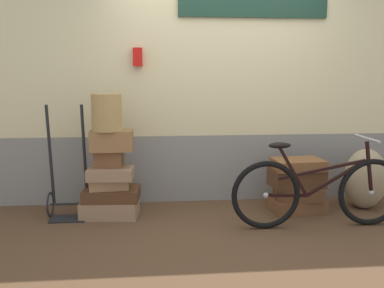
# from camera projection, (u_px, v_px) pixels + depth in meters

# --- Properties ---
(ground) EXTENTS (9.48, 5.20, 0.06)m
(ground) POSITION_uv_depth(u_px,v_px,m) (230.00, 225.00, 4.13)
(ground) COLOR #513823
(station_building) EXTENTS (7.48, 0.74, 2.83)m
(station_building) POSITION_uv_depth(u_px,v_px,m) (220.00, 81.00, 4.71)
(station_building) COLOR gray
(station_building) RESTS_ON ground
(suitcase_0) EXTENTS (0.62, 0.41, 0.18)m
(suitcase_0) POSITION_uv_depth(u_px,v_px,m) (110.00, 208.00, 4.29)
(suitcase_0) COLOR #937051
(suitcase_0) RESTS_ON ground
(suitcase_1) EXTENTS (0.60, 0.41, 0.13)m
(suitcase_1) POSITION_uv_depth(u_px,v_px,m) (112.00, 194.00, 4.29)
(suitcase_1) COLOR #4C2D19
(suitcase_1) RESTS_ON suitcase_0
(suitcase_2) EXTENTS (0.42, 0.28, 0.11)m
(suitcase_2) POSITION_uv_depth(u_px,v_px,m) (109.00, 183.00, 4.25)
(suitcase_2) COLOR #9E754C
(suitcase_2) RESTS_ON suitcase_1
(suitcase_3) EXTENTS (0.48, 0.31, 0.12)m
(suitcase_3) POSITION_uv_depth(u_px,v_px,m) (111.00, 174.00, 4.19)
(suitcase_3) COLOR #937051
(suitcase_3) RESTS_ON suitcase_2
(suitcase_4) EXTENTS (0.31, 0.21, 0.18)m
(suitcase_4) POSITION_uv_depth(u_px,v_px,m) (109.00, 159.00, 4.22)
(suitcase_4) COLOR brown
(suitcase_4) RESTS_ON suitcase_3
(suitcase_5) EXTENTS (0.43, 0.26, 0.21)m
(suitcase_5) POSITION_uv_depth(u_px,v_px,m) (112.00, 141.00, 4.18)
(suitcase_5) COLOR olive
(suitcase_5) RESTS_ON suitcase_4
(suitcase_6) EXTENTS (0.61, 0.44, 0.15)m
(suitcase_6) POSITION_uv_depth(u_px,v_px,m) (296.00, 204.00, 4.47)
(suitcase_6) COLOR brown
(suitcase_6) RESTS_ON ground
(suitcase_7) EXTENTS (0.51, 0.37, 0.14)m
(suitcase_7) POSITION_uv_depth(u_px,v_px,m) (298.00, 193.00, 4.42)
(suitcase_7) COLOR brown
(suitcase_7) RESTS_ON suitcase_6
(suitcase_8) EXTENTS (0.58, 0.38, 0.19)m
(suitcase_8) POSITION_uv_depth(u_px,v_px,m) (296.00, 178.00, 4.41)
(suitcase_8) COLOR #4C2D19
(suitcase_8) RESTS_ON suitcase_7
(suitcase_9) EXTENTS (0.55, 0.40, 0.11)m
(suitcase_9) POSITION_uv_depth(u_px,v_px,m) (298.00, 164.00, 4.38)
(suitcase_9) COLOR brown
(suitcase_9) RESTS_ON suitcase_8
(wicker_basket) EXTENTS (0.31, 0.31, 0.38)m
(wicker_basket) POSITION_uv_depth(u_px,v_px,m) (107.00, 112.00, 4.11)
(wicker_basket) COLOR #A8844C
(wicker_basket) RESTS_ON suitcase_5
(luggage_trolley) EXTENTS (0.43, 0.35, 1.19)m
(luggage_trolley) POSITION_uv_depth(u_px,v_px,m) (69.00, 191.00, 4.25)
(luggage_trolley) COLOR black
(luggage_trolley) RESTS_ON ground
(burlap_sack) EXTENTS (0.48, 0.41, 0.68)m
(burlap_sack) POSITION_uv_depth(u_px,v_px,m) (365.00, 179.00, 4.53)
(burlap_sack) COLOR #9E8966
(burlap_sack) RESTS_ON ground
(bicycle) EXTENTS (1.75, 0.46, 0.90)m
(bicycle) POSITION_uv_depth(u_px,v_px,m) (319.00, 192.00, 3.95)
(bicycle) COLOR black
(bicycle) RESTS_ON ground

